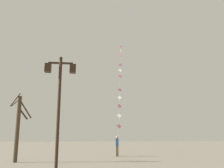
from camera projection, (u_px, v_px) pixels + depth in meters
The scene contains 5 objects.
ground_plane at pixel (96, 156), 21.51m from camera, with size 160.00×160.00×0.00m, color gray.
twin_lantern_lamp_post at pixel (59, 91), 11.09m from camera, with size 1.39×0.28×5.22m.
kite_train at pixel (120, 80), 33.94m from camera, with size 3.38×17.64×17.46m.
kite_flyer at pixel (117, 145), 21.28m from camera, with size 0.30×0.62×1.71m.
bare_tree at pixel (18, 126), 16.48m from camera, with size 1.48×1.28×4.54m.
Camera 1 is at (-1.33, -2.35, 1.58)m, focal length 39.78 mm.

